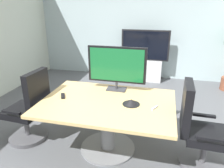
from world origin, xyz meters
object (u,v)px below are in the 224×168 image
at_px(tv_monitor, 117,66).
at_px(conference_phone, 131,102).
at_px(office_chair_right, 198,134).
at_px(remote_control, 63,96).
at_px(conference_table, 107,115).
at_px(office_chair_left, 30,112).
at_px(wall_display_unit, 144,64).

bearing_deg(tv_monitor, conference_phone, -56.90).
distance_m(office_chair_right, tv_monitor, 1.38).
height_order(office_chair_right, remote_control, office_chair_right).
relative_size(conference_table, remote_control, 10.09).
xyz_separation_m(conference_table, tv_monitor, (0.02, 0.43, 0.55)).
xyz_separation_m(conference_table, conference_phone, (0.31, -0.01, 0.23)).
height_order(conference_table, conference_phone, conference_phone).
xyz_separation_m(conference_table, office_chair_right, (1.15, -0.05, -0.08)).
relative_size(office_chair_left, tv_monitor, 1.30).
relative_size(office_chair_left, wall_display_unit, 0.83).
distance_m(office_chair_left, wall_display_unit, 3.34).
relative_size(office_chair_right, remote_control, 6.41).
relative_size(conference_table, office_chair_right, 1.57).
bearing_deg(wall_display_unit, remote_control, -105.12).
bearing_deg(conference_table, office_chair_right, -2.34).
xyz_separation_m(office_chair_right, conference_phone, (-0.83, 0.04, 0.31)).
distance_m(office_chair_left, conference_phone, 1.49).
relative_size(wall_display_unit, conference_phone, 5.95).
relative_size(tv_monitor, conference_phone, 3.82).
distance_m(conference_table, tv_monitor, 0.70).
xyz_separation_m(office_chair_right, tv_monitor, (-1.12, 0.48, 0.64)).
bearing_deg(remote_control, conference_table, -27.85).
xyz_separation_m(wall_display_unit, conference_phone, (0.13, -3.02, 0.32)).
distance_m(tv_monitor, remote_control, 0.86).
height_order(tv_monitor, conference_phone, tv_monitor).
distance_m(conference_table, wall_display_unit, 3.02).
bearing_deg(conference_table, remote_control, 179.64).
distance_m(conference_table, office_chair_left, 1.15).
bearing_deg(office_chair_left, conference_phone, 95.29).
height_order(office_chair_left, wall_display_unit, wall_display_unit).
height_order(conference_table, wall_display_unit, wall_display_unit).
distance_m(tv_monitor, conference_phone, 0.62).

